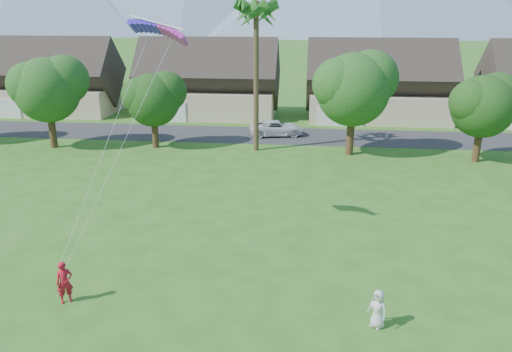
# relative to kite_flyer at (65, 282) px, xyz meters

# --- Properties ---
(street) EXTENTS (90.00, 7.00, 0.01)m
(street) POSITION_rel_kite_flyer_xyz_m (7.31, 30.13, -0.92)
(street) COLOR #2D2D30
(street) RESTS_ON ground
(kite_flyer) EXTENTS (0.80, 0.74, 1.84)m
(kite_flyer) POSITION_rel_kite_flyer_xyz_m (0.00, 0.00, 0.00)
(kite_flyer) COLOR #B41423
(kite_flyer) RESTS_ON ground
(watcher) EXTENTS (0.91, 0.89, 1.58)m
(watcher) POSITION_rel_kite_flyer_xyz_m (12.69, -0.35, -0.13)
(watcher) COLOR silver
(watcher) RESTS_ON ground
(parked_car) EXTENTS (5.66, 3.44, 1.47)m
(parked_car) POSITION_rel_kite_flyer_xyz_m (6.72, 30.13, -0.19)
(parked_car) COLOR silver
(parked_car) RESTS_ON ground
(houses_row) EXTENTS (72.75, 8.19, 8.86)m
(houses_row) POSITION_rel_kite_flyer_xyz_m (7.80, 39.13, 2.52)
(houses_row) COLOR beige
(houses_row) RESTS_ON ground
(tree_row) EXTENTS (62.27, 6.67, 8.45)m
(tree_row) POSITION_rel_kite_flyer_xyz_m (6.16, 24.05, 3.97)
(tree_row) COLOR #47301C
(tree_row) RESTS_ON ground
(fan_palm) EXTENTS (3.00, 3.00, 13.80)m
(fan_palm) POSITION_rel_kite_flyer_xyz_m (5.31, 24.63, 10.88)
(fan_palm) COLOR #4C3D26
(fan_palm) RESTS_ON ground
(parafoil_kite) EXTENTS (2.81, 1.13, 0.50)m
(parafoil_kite) POSITION_rel_kite_flyer_xyz_m (2.77, 6.34, 9.90)
(parafoil_kite) COLOR #371BCC
(parafoil_kite) RESTS_ON ground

